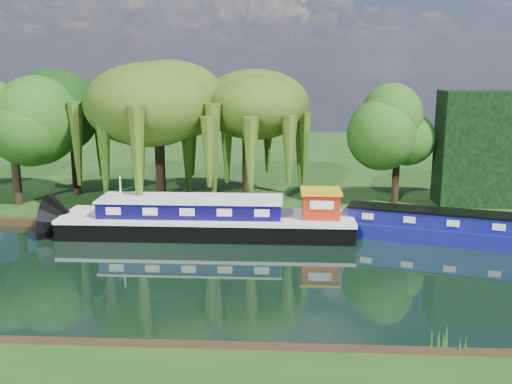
{
  "coord_description": "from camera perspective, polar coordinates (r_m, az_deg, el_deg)",
  "views": [
    {
      "loc": [
        5.35,
        -26.53,
        10.0
      ],
      "look_at": [
        3.53,
        6.3,
        2.8
      ],
      "focal_mm": 40.0,
      "sensor_mm": 36.0,
      "label": 1
    }
  ],
  "objects": [
    {
      "name": "tree_far_left",
      "position": [
        43.2,
        -23.27,
        6.56
      ],
      "size": [
        5.39,
        5.39,
        8.68
      ],
      "color": "black",
      "rests_on": "far_bank"
    },
    {
      "name": "tree_far_right",
      "position": [
        41.69,
        14.02,
        5.75
      ],
      "size": [
        4.45,
        4.45,
        7.28
      ],
      "color": "black",
      "rests_on": "far_bank"
    },
    {
      "name": "conifer_hedge",
      "position": [
        43.12,
        21.65,
        4.09
      ],
      "size": [
        6.0,
        3.0,
        8.0
      ],
      "primitive_type": "cube",
      "color": "black",
      "rests_on": "far_bank"
    },
    {
      "name": "narrowboat",
      "position": [
        35.2,
        17.09,
        -3.51
      ],
      "size": [
        13.82,
        5.95,
        2.0
      ],
      "rotation": [
        0.0,
        0.0,
        -0.28
      ],
      "color": "navy",
      "rests_on": "ground"
    },
    {
      "name": "far_bank",
      "position": [
        61.55,
        -1.86,
        3.21
      ],
      "size": [
        120.0,
        52.0,
        0.45
      ],
      "primitive_type": "cube",
      "color": "#15390F",
      "rests_on": "ground"
    },
    {
      "name": "lamppost",
      "position": [
        38.11,
        -4.21,
        0.84
      ],
      "size": [
        0.36,
        0.36,
        2.56
      ],
      "color": "silver",
      "rests_on": "far_bank"
    },
    {
      "name": "mooring_posts",
      "position": [
        36.55,
        -6.14,
        -2.06
      ],
      "size": [
        19.16,
        0.16,
        1.0
      ],
      "color": "silver",
      "rests_on": "far_bank"
    },
    {
      "name": "willow_right",
      "position": [
        40.83,
        -0.9,
        7.71
      ],
      "size": [
        7.03,
        7.03,
        8.56
      ],
      "color": "black",
      "rests_on": "far_bank"
    },
    {
      "name": "willow_left",
      "position": [
        40.79,
        -9.77,
        8.53
      ],
      "size": [
        7.99,
        7.99,
        9.58
      ],
      "color": "black",
      "rests_on": "far_bank"
    },
    {
      "name": "dutch_barge",
      "position": [
        34.86,
        -4.64,
        -2.78
      ],
      "size": [
        17.72,
        4.01,
        3.74
      ],
      "rotation": [
        0.0,
        0.0,
        0.0
      ],
      "color": "black",
      "rests_on": "ground"
    },
    {
      "name": "tree_far_mid",
      "position": [
        45.11,
        -17.92,
        7.2
      ],
      "size": [
        5.29,
        5.29,
        8.65
      ],
      "color": "black",
      "rests_on": "far_bank"
    },
    {
      "name": "reeds_near",
      "position": [
        21.23,
        7.17,
        -14.18
      ],
      "size": [
        33.7,
        1.5,
        1.1
      ],
      "color": "#1B4E14",
      "rests_on": "ground"
    },
    {
      "name": "ground",
      "position": [
        28.85,
        -7.8,
        -8.05
      ],
      "size": [
        120.0,
        120.0,
        0.0
      ],
      "primitive_type": "plane",
      "color": "black"
    }
  ]
}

